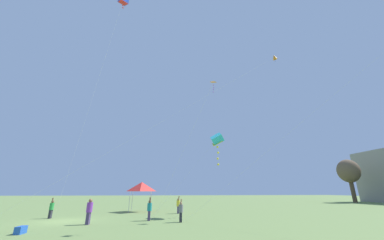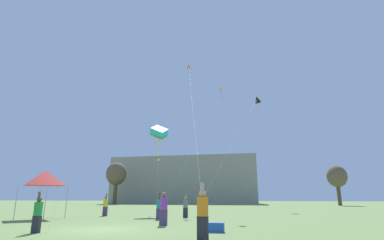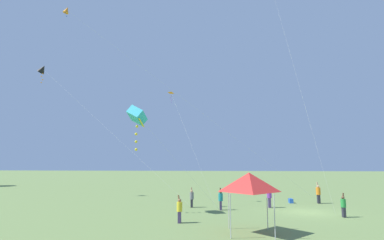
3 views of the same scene
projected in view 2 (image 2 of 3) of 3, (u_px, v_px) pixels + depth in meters
ground_plane at (103, 229)px, 14.12m from camera, size 220.00×220.00×0.00m
distant_building at (185, 180)px, 72.73m from camera, size 34.69×9.92×10.92m
tree_near_right at (116, 174)px, 65.88m from camera, size 4.44×4.44×8.96m
tree_far_left at (337, 177)px, 55.20m from camera, size 3.56×3.56×7.19m
festival_tent at (45, 178)px, 21.36m from camera, size 2.52×2.52×3.34m
cooler_box at (216, 227)px, 13.01m from camera, size 0.67×0.35×0.40m
person_purple_shirt at (164, 207)px, 16.30m from camera, size 0.41×0.41×1.75m
person_grey_shirt at (186, 206)px, 22.75m from camera, size 0.35×0.35×1.71m
person_teal_shirt at (159, 206)px, 20.65m from camera, size 0.37×0.37×1.79m
person_orange_shirt at (203, 212)px, 10.78m from camera, size 0.41×0.41×2.00m
person_green_shirt at (38, 213)px, 12.87m from camera, size 0.35×0.35×1.71m
person_yellow_shirt at (105, 205)px, 24.39m from camera, size 0.36×0.36×1.78m
kite_orange_delta_0 at (220, 92)px, 26.77m from camera, size 4.36×4.83×11.05m
kite_black_diamond_2 at (257, 100)px, 42.33m from camera, size 6.12×18.91×15.64m
kite_orange_diamond_3 at (189, 67)px, 37.85m from camera, size 6.41×23.78×17.94m
kite_cyan_box_4 at (159, 133)px, 29.04m from camera, size 3.06×7.27×8.44m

